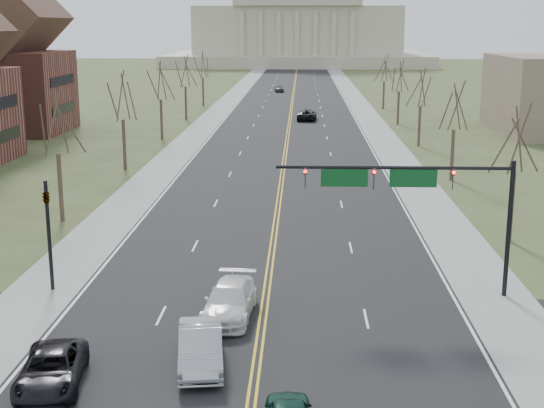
# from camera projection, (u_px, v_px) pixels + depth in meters

# --- Properties ---
(road) EXTENTS (20.00, 380.00, 0.01)m
(road) POSITION_uv_depth(u_px,v_px,m) (292.00, 105.00, 134.03)
(road) COLOR black
(road) RESTS_ON ground
(cross_road) EXTENTS (120.00, 14.00, 0.01)m
(cross_road) POSITION_uv_depth(u_px,v_px,m) (258.00, 352.00, 32.91)
(cross_road) COLOR black
(cross_road) RESTS_ON ground
(sidewalk_left) EXTENTS (4.00, 380.00, 0.03)m
(sidewalk_left) POSITION_uv_depth(u_px,v_px,m) (224.00, 105.00, 134.49)
(sidewalk_left) COLOR gray
(sidewalk_left) RESTS_ON ground
(sidewalk_right) EXTENTS (4.00, 380.00, 0.03)m
(sidewalk_right) POSITION_uv_depth(u_px,v_px,m) (360.00, 105.00, 133.57)
(sidewalk_right) COLOR gray
(sidewalk_right) RESTS_ON ground
(center_line) EXTENTS (0.42, 380.00, 0.01)m
(center_line) POSITION_uv_depth(u_px,v_px,m) (292.00, 105.00, 134.03)
(center_line) COLOR gold
(center_line) RESTS_ON road
(edge_line_left) EXTENTS (0.15, 380.00, 0.01)m
(edge_line_left) POSITION_uv_depth(u_px,v_px,m) (237.00, 105.00, 134.41)
(edge_line_left) COLOR silver
(edge_line_left) RESTS_ON road
(edge_line_right) EXTENTS (0.15, 380.00, 0.01)m
(edge_line_right) POSITION_uv_depth(u_px,v_px,m) (347.00, 105.00, 133.65)
(edge_line_right) COLOR silver
(edge_line_right) RESTS_ON road
(capitol) EXTENTS (90.00, 60.00, 50.00)m
(capitol) POSITION_uv_depth(u_px,v_px,m) (298.00, 24.00, 266.79)
(capitol) COLOR #B7B198
(capitol) RESTS_ON ground
(signal_mast) EXTENTS (12.12, 0.44, 7.20)m
(signal_mast) POSITION_uv_depth(u_px,v_px,m) (412.00, 188.00, 38.59)
(signal_mast) COLOR black
(signal_mast) RESTS_ON ground
(signal_left) EXTENTS (0.32, 0.36, 6.00)m
(signal_left) POSITION_uv_depth(u_px,v_px,m) (48.00, 223.00, 39.79)
(signal_left) COLOR black
(signal_left) RESTS_ON ground
(tree_r_0) EXTENTS (3.74, 3.74, 8.50)m
(tree_r_0) POSITION_uv_depth(u_px,v_px,m) (516.00, 142.00, 48.31)
(tree_r_0) COLOR #3E3425
(tree_r_0) RESTS_ON ground
(tree_l_0) EXTENTS (3.96, 3.96, 9.00)m
(tree_l_0) POSITION_uv_depth(u_px,v_px,m) (56.00, 126.00, 53.30)
(tree_l_0) COLOR #3E3425
(tree_l_0) RESTS_ON ground
(tree_r_1) EXTENTS (3.74, 3.74, 8.50)m
(tree_r_1) POSITION_uv_depth(u_px,v_px,m) (455.00, 109.00, 67.75)
(tree_r_1) COLOR #3E3425
(tree_r_1) RESTS_ON ground
(tree_l_1) EXTENTS (3.96, 3.96, 9.00)m
(tree_l_1) POSITION_uv_depth(u_px,v_px,m) (122.00, 99.00, 72.75)
(tree_l_1) COLOR #3E3425
(tree_l_1) RESTS_ON ground
(tree_r_2) EXTENTS (3.74, 3.74, 8.50)m
(tree_r_2) POSITION_uv_depth(u_px,v_px,m) (421.00, 90.00, 87.20)
(tree_r_2) COLOR #3E3425
(tree_r_2) RESTS_ON ground
(tree_l_2) EXTENTS (3.96, 3.96, 9.00)m
(tree_l_2) POSITION_uv_depth(u_px,v_px,m) (160.00, 83.00, 92.19)
(tree_l_2) COLOR #3E3425
(tree_l_2) RESTS_ON ground
(tree_r_3) EXTENTS (3.74, 3.74, 8.50)m
(tree_r_3) POSITION_uv_depth(u_px,v_px,m) (399.00, 78.00, 106.65)
(tree_r_3) COLOR #3E3425
(tree_r_3) RESTS_ON ground
(tree_l_3) EXTENTS (3.96, 3.96, 9.00)m
(tree_l_3) POSITION_uv_depth(u_px,v_px,m) (185.00, 73.00, 111.64)
(tree_l_3) COLOR #3E3425
(tree_l_3) RESTS_ON ground
(tree_r_4) EXTENTS (3.74, 3.74, 8.50)m
(tree_r_4) POSITION_uv_depth(u_px,v_px,m) (384.00, 70.00, 126.09)
(tree_r_4) COLOR #3E3425
(tree_r_4) RESTS_ON ground
(tree_l_4) EXTENTS (3.96, 3.96, 9.00)m
(tree_l_4) POSITION_uv_depth(u_px,v_px,m) (203.00, 66.00, 131.08)
(tree_l_4) COLOR #3E3425
(tree_l_4) RESTS_ON ground
(car_sb_inner_lead) EXTENTS (2.44, 5.28, 1.68)m
(car_sb_inner_lead) POSITION_uv_depth(u_px,v_px,m) (201.00, 347.00, 31.37)
(car_sb_inner_lead) COLOR #A0A3A7
(car_sb_inner_lead) RESTS_ON road
(car_sb_outer_lead) EXTENTS (3.03, 5.37, 1.42)m
(car_sb_outer_lead) POSITION_uv_depth(u_px,v_px,m) (51.00, 370.00, 29.59)
(car_sb_outer_lead) COLOR black
(car_sb_outer_lead) RESTS_ON road
(car_sb_inner_second) EXTENTS (2.64, 5.71, 1.62)m
(car_sb_inner_second) POSITION_uv_depth(u_px,v_px,m) (230.00, 301.00, 36.70)
(car_sb_inner_second) COLOR silver
(car_sb_inner_second) RESTS_ON road
(car_far_nb) EXTENTS (3.08, 5.94, 1.60)m
(car_far_nb) POSITION_uv_depth(u_px,v_px,m) (307.00, 115.00, 112.75)
(car_far_nb) COLOR black
(car_far_nb) RESTS_ON road
(car_far_sb) EXTENTS (2.30, 4.62, 1.51)m
(car_far_sb) POSITION_uv_depth(u_px,v_px,m) (279.00, 88.00, 160.30)
(car_far_sb) COLOR #575960
(car_far_sb) RESTS_ON road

